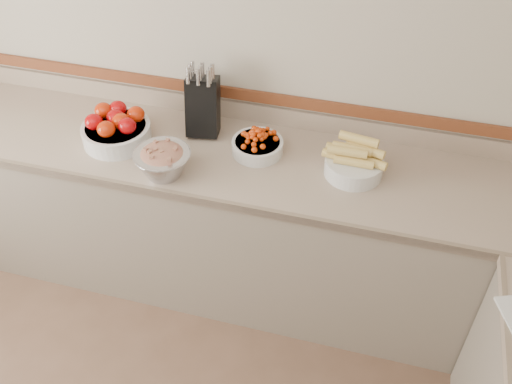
% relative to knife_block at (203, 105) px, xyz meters
% --- Properties ---
extents(back_wall, '(4.00, 0.00, 4.00)m').
position_rel_knife_block_xyz_m(back_wall, '(0.05, 0.16, 0.25)').
color(back_wall, '#B6AA96').
rests_on(back_wall, ground_plane).
extents(counter_back, '(4.00, 0.65, 1.08)m').
position_rel_knife_block_xyz_m(counter_back, '(0.05, -0.16, -0.60)').
color(counter_back, gray).
rests_on(counter_back, ground_plane).
extents(knife_block, '(0.18, 0.21, 0.38)m').
position_rel_knife_block_xyz_m(knife_block, '(0.00, 0.00, 0.00)').
color(knife_block, black).
rests_on(knife_block, counter_back).
extents(tomato_bowl, '(0.34, 0.34, 0.17)m').
position_rel_knife_block_xyz_m(tomato_bowl, '(-0.38, -0.19, -0.08)').
color(tomato_bowl, silver).
rests_on(tomato_bowl, counter_back).
extents(cherry_tomato_bowl, '(0.25, 0.25, 0.14)m').
position_rel_knife_block_xyz_m(cherry_tomato_bowl, '(0.30, -0.10, -0.11)').
color(cherry_tomato_bowl, silver).
rests_on(cherry_tomato_bowl, counter_back).
extents(corn_bowl, '(0.30, 0.27, 0.20)m').
position_rel_knife_block_xyz_m(corn_bowl, '(0.77, -0.14, -0.09)').
color(corn_bowl, silver).
rests_on(corn_bowl, counter_back).
extents(rhubarb_bowl, '(0.26, 0.26, 0.15)m').
position_rel_knife_block_xyz_m(rhubarb_bowl, '(-0.07, -0.37, -0.08)').
color(rhubarb_bowl, '#B2B2BA').
rests_on(rhubarb_bowl, counter_back).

